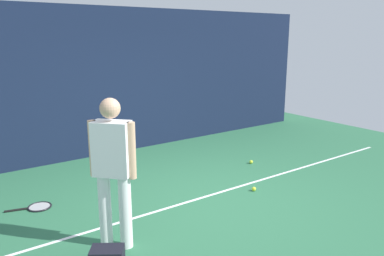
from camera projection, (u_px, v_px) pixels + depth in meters
ground_plane at (208, 200)px, 5.56m from camera, size 12.00×12.00×0.00m
back_fence at (116, 82)px, 7.60m from camera, size 10.00×0.10×2.88m
court_line at (203, 197)px, 5.65m from camera, size 9.00×0.05×0.00m
tennis_player at (113, 165)px, 4.13m from camera, size 0.43×0.44×1.70m
tennis_racket at (37, 207)px, 5.30m from camera, size 0.64×0.40×0.03m
tennis_ball_near_player at (251, 162)px, 7.14m from camera, size 0.07×0.07×0.07m
tennis_ball_by_fence at (254, 189)px, 5.87m from camera, size 0.07×0.07×0.07m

